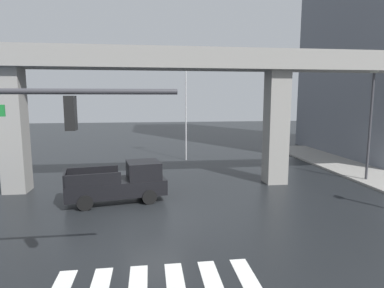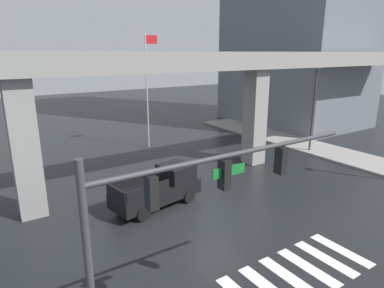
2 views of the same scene
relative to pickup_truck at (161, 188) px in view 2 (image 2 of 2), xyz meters
The scene contains 8 objects.
ground_plane 3.55m from the pickup_truck, 61.59° to the right, with size 120.00×120.00×0.00m, color black.
crosswalk_stripes 8.54m from the pickup_truck, 78.97° to the right, with size 6.05×2.80×0.01m.
elevated_overpass 6.85m from the pickup_truck, 58.10° to the left, with size 52.33×2.16×8.34m.
sidewalk_east 16.84m from the pickup_truck, ahead, with size 4.00×36.00×0.15m, color gray.
pickup_truck is the anchor object (origin of this frame).
traffic_signal_mast 10.18m from the pickup_truck, 113.14° to the right, with size 8.69×0.32×6.20m.
street_lamp_mid_block 16.12m from the pickup_truck, ahead, with size 0.44×0.70×7.24m.
flagpole 12.93m from the pickup_truck, 66.68° to the left, with size 1.16×0.12×9.84m.
Camera 2 is at (-9.59, -12.34, 8.28)m, focal length 31.03 mm.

